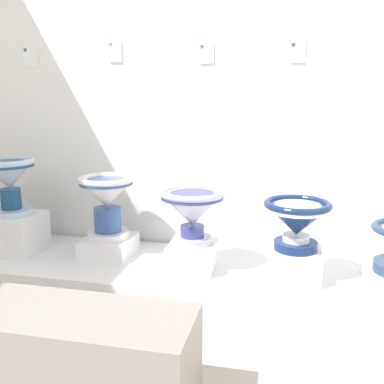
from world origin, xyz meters
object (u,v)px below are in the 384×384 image
info_placard_third (206,53)px  info_placard_fourth (298,51)px  antique_toilet_squat_floral (9,177)px  antique_toilet_leftmost (192,208)px  museum_bench (71,360)px  antique_toilet_central_ornate (107,197)px  info_placard_second (115,51)px  plinth_block_central_ornate (109,246)px  info_placard_first (30,56)px  antique_toilet_rightmost (297,219)px  plinth_block_rightmost (295,264)px  plinth_block_leftmost (192,256)px  plinth_block_squat_floral (14,233)px

info_placard_third → info_placard_fourth: 0.60m
antique_toilet_squat_floral → antique_toilet_leftmost: 1.31m
antique_toilet_squat_floral → museum_bench: (1.11, -1.28, -0.43)m
antique_toilet_central_ornate → info_placard_fourth: (1.23, 0.33, 0.96)m
antique_toilet_leftmost → info_placard_second: (-0.66, 0.46, 1.00)m
plinth_block_central_ornate → antique_toilet_central_ornate: 0.35m
info_placard_first → museum_bench: 2.41m
antique_toilet_rightmost → info_placard_first: bearing=166.7°
plinth_block_rightmost → plinth_block_leftmost: bearing=179.1°
antique_toilet_central_ornate → info_placard_first: size_ratio=2.80×
plinth_block_leftmost → info_placard_second: 1.54m
plinth_block_leftmost → info_placard_fourth: bearing=37.3°
info_placard_third → museum_bench: 2.13m
antique_toilet_leftmost → plinth_block_rightmost: size_ratio=1.33×
antique_toilet_rightmost → info_placard_third: size_ratio=2.91×
plinth_block_rightmost → info_placard_fourth: info_placard_fourth is taller
plinth_block_central_ornate → plinth_block_rightmost: bearing=-6.1°
antique_toilet_rightmost → info_placard_fourth: bearing=94.9°
plinth_block_rightmost → museum_bench: (-0.83, -1.24, 0.02)m
antique_toilet_squat_floral → antique_toilet_leftmost: size_ratio=0.97×
antique_toilet_central_ornate → info_placard_fourth: 1.59m
plinth_block_squat_floral → antique_toilet_leftmost: antique_toilet_leftmost is taller
antique_toilet_rightmost → plinth_block_rightmost: bearing=180.0°
info_placard_fourth → museum_bench: info_placard_fourth is taller
info_placard_first → museum_bench: (1.14, -1.70, -1.26)m
info_placard_second → museum_bench: info_placard_second is taller
antique_toilet_leftmost → antique_toilet_rightmost: bearing=-0.9°
antique_toilet_squat_floral → plinth_block_leftmost: size_ratio=1.29×
plinth_block_rightmost → antique_toilet_rightmost: size_ratio=0.77×
antique_toilet_squat_floral → museum_bench: antique_toilet_squat_floral is taller
antique_toilet_central_ornate → museum_bench: size_ratio=0.46×
antique_toilet_rightmost → info_placard_second: size_ratio=2.65×
plinth_block_squat_floral → info_placard_first: info_placard_first is taller
info_placard_third → museum_bench: bearing=-96.4°
plinth_block_squat_floral → antique_toilet_rightmost: bearing=-1.2°
plinth_block_squat_floral → info_placard_first: bearing=94.1°
antique_toilet_squat_floral → plinth_block_rightmost: 1.99m
plinth_block_squat_floral → plinth_block_leftmost: size_ratio=1.19×
antique_toilet_central_ornate → plinth_block_leftmost: size_ratio=1.41×
plinth_block_leftmost → info_placard_second: size_ratio=2.04×
antique_toilet_leftmost → info_placard_first: 1.71m
antique_toilet_leftmost → museum_bench: (-0.19, -1.25, -0.29)m
info_placard_third → info_placard_second: bearing=180.0°
antique_toilet_leftmost → info_placard_first: bearing=161.1°
antique_toilet_leftmost → plinth_block_central_ornate: bearing=168.7°
antique_toilet_central_ornate → plinth_block_rightmost: bearing=-6.1°
plinth_block_squat_floral → plinth_block_rightmost: (1.94, -0.04, -0.05)m
plinth_block_central_ornate → antique_toilet_central_ornate: size_ratio=0.81×
plinth_block_rightmost → info_placard_first: info_placard_first is taller
antique_toilet_squat_floral → info_placard_first: 0.94m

